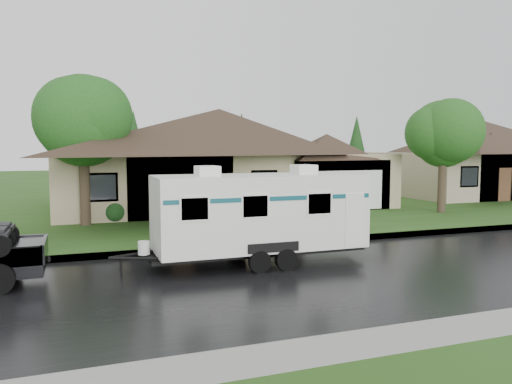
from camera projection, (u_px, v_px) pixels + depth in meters
ground at (280, 261)px, 15.52m from camera, size 140.00×140.00×0.00m
road at (308, 276)px, 13.64m from camera, size 140.00×8.00×0.01m
curb at (256, 245)px, 17.62m from camera, size 140.00×0.50×0.15m
lawn at (183, 206)px, 29.56m from camera, size 140.00×26.00×0.15m
house_main at (225, 146)px, 28.94m from camera, size 19.44×10.80×6.90m
house_neighbor at (487, 150)px, 36.21m from camera, size 15.12×9.72×6.45m
tree_left_green at (83, 117)px, 21.27m from camera, size 4.04×4.04×6.69m
tree_right_green at (443, 135)px, 25.69m from camera, size 3.51×3.51×5.81m
shrub_row at (245, 205)px, 24.85m from camera, size 13.60×1.00×1.00m
travel_trailer at (260, 212)px, 14.99m from camera, size 6.65×2.34×2.98m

